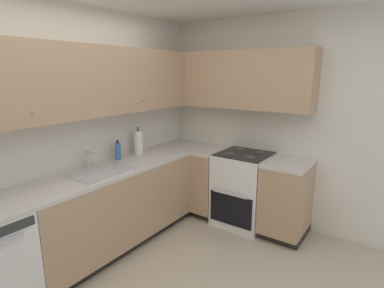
# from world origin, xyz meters

# --- Properties ---
(wall_back) EXTENTS (4.06, 0.05, 2.55)m
(wall_back) POSITION_xyz_m (0.00, 1.48, 1.27)
(wall_back) COLOR silver
(wall_back) RESTS_ON ground_plane
(wall_right) EXTENTS (0.05, 3.01, 2.55)m
(wall_right) POSITION_xyz_m (2.01, 0.00, 1.27)
(wall_right) COLOR silver
(wall_right) RESTS_ON ground_plane
(lower_cabinets_back) EXTENTS (1.95, 0.62, 0.87)m
(lower_cabinets_back) POSITION_xyz_m (0.41, 1.16, 0.44)
(lower_cabinets_back) COLOR tan
(lower_cabinets_back) RESTS_ON ground_plane
(countertop_back) EXTENTS (3.16, 0.60, 0.03)m
(countertop_back) POSITION_xyz_m (0.40, 1.15, 0.88)
(countertop_back) COLOR beige
(countertop_back) RESTS_ON lower_cabinets_back
(lower_cabinets_right) EXTENTS (0.62, 1.39, 0.87)m
(lower_cabinets_right) POSITION_xyz_m (1.69, 0.08, 0.44)
(lower_cabinets_right) COLOR tan
(lower_cabinets_right) RESTS_ON ground_plane
(countertop_right) EXTENTS (0.60, 1.39, 0.03)m
(countertop_right) POSITION_xyz_m (1.68, 0.08, 0.88)
(countertop_right) COLOR beige
(countertop_right) RESTS_ON lower_cabinets_right
(oven_range) EXTENTS (0.68, 0.62, 1.05)m
(oven_range) POSITION_xyz_m (1.70, 0.25, 0.46)
(oven_range) COLOR white
(oven_range) RESTS_ON ground_plane
(upper_cabinets_back) EXTENTS (2.84, 0.34, 0.69)m
(upper_cabinets_back) POSITION_xyz_m (0.24, 1.29, 1.79)
(upper_cabinets_back) COLOR tan
(upper_cabinets_right) EXTENTS (0.32, 1.94, 0.69)m
(upper_cabinets_right) POSITION_xyz_m (1.82, 0.48, 1.79)
(upper_cabinets_right) COLOR tan
(sink) EXTENTS (0.63, 0.40, 0.10)m
(sink) POSITION_xyz_m (0.25, 1.12, 0.86)
(sink) COLOR #B7B7BC
(sink) RESTS_ON countertop_back
(faucet) EXTENTS (0.07, 0.16, 0.19)m
(faucet) POSITION_xyz_m (0.26, 1.33, 1.01)
(faucet) COLOR silver
(faucet) RESTS_ON countertop_back
(soap_bottle) EXTENTS (0.07, 0.07, 0.23)m
(soap_bottle) POSITION_xyz_m (0.65, 1.33, 1.00)
(soap_bottle) COLOR #3F72BF
(soap_bottle) RESTS_ON countertop_back
(paper_towel_roll) EXTENTS (0.11, 0.11, 0.35)m
(paper_towel_roll) POSITION_xyz_m (0.95, 1.31, 1.05)
(paper_towel_roll) COLOR white
(paper_towel_roll) RESTS_ON countertop_back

